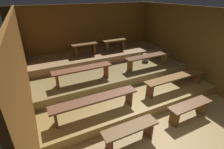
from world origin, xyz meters
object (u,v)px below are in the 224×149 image
(bench_floor_right, at_px, (190,108))
(bench_middle_left, at_px, (83,71))
(bench_lower_left, at_px, (95,101))
(bench_lower_right, at_px, (176,79))
(bench_upper_right, at_px, (114,43))
(bench_upper_left, at_px, (84,47))
(pail_middle, at_px, (146,58))
(bench_middle_right, at_px, (148,58))
(bench_floor_left, at_px, (130,131))

(bench_floor_right, bearing_deg, bench_middle_left, 133.77)
(bench_lower_left, height_order, bench_lower_right, same)
(bench_middle_left, bearing_deg, bench_upper_right, 39.72)
(bench_floor_right, height_order, bench_upper_left, bench_upper_left)
(bench_middle_left, xyz_separation_m, pail_middle, (2.48, 0.47, -0.20))
(bench_middle_left, bearing_deg, bench_middle_right, 0.00)
(bench_lower_right, bearing_deg, bench_upper_right, 103.68)
(bench_middle_right, height_order, pail_middle, bench_middle_right)
(bench_lower_left, height_order, bench_middle_right, bench_middle_right)
(bench_middle_right, distance_m, bench_upper_right, 1.51)
(bench_middle_right, bearing_deg, bench_floor_right, -97.94)
(bench_upper_left, bearing_deg, bench_lower_right, -55.04)
(bench_upper_left, bearing_deg, bench_middle_left, -110.56)
(bench_floor_left, height_order, bench_lower_left, bench_lower_left)
(bench_lower_right, height_order, bench_upper_right, bench_upper_right)
(bench_lower_left, distance_m, bench_lower_right, 2.40)
(bench_upper_left, height_order, pail_middle, bench_upper_left)
(bench_lower_right, height_order, bench_middle_right, bench_middle_right)
(bench_floor_right, xyz_separation_m, bench_middle_left, (-1.93, 2.01, 0.52))
(bench_upper_left, distance_m, pail_middle, 2.20)
(bench_middle_left, distance_m, pail_middle, 2.53)
(bench_floor_left, height_order, bench_upper_left, bench_upper_left)
(bench_lower_left, relative_size, bench_upper_left, 2.26)
(bench_upper_left, xyz_separation_m, bench_upper_right, (1.16, 0.00, 0.00))
(bench_floor_right, bearing_deg, pail_middle, 77.49)
(bench_lower_left, xyz_separation_m, bench_middle_right, (2.30, 1.14, 0.24))
(bench_lower_right, bearing_deg, bench_upper_left, 124.96)
(bench_floor_left, xyz_separation_m, bench_middle_right, (1.93, 2.01, 0.52))
(bench_floor_left, xyz_separation_m, bench_floor_right, (1.65, 0.00, 0.00))
(bench_floor_left, height_order, bench_lower_right, bench_lower_right)
(bench_lower_right, distance_m, bench_middle_right, 1.17)
(bench_lower_left, xyz_separation_m, bench_middle_left, (0.09, 1.14, 0.24))
(bench_upper_right, bearing_deg, bench_floor_left, -112.36)
(bench_floor_right, bearing_deg, bench_upper_left, 112.36)
(bench_floor_left, bearing_deg, bench_middle_right, 46.23)
(bench_floor_right, relative_size, bench_middle_left, 0.71)
(bench_floor_right, bearing_deg, bench_upper_right, 94.09)
(bench_floor_left, xyz_separation_m, pail_middle, (2.20, 2.48, 0.32))
(bench_lower_left, height_order, bench_middle_left, bench_middle_left)
(bench_floor_left, height_order, bench_middle_left, bench_middle_left)
(bench_floor_right, distance_m, bench_middle_right, 2.10)
(bench_floor_left, relative_size, bench_upper_left, 1.31)
(bench_middle_right, bearing_deg, bench_upper_right, 110.56)
(bench_floor_left, height_order, bench_floor_right, same)
(bench_lower_left, bearing_deg, bench_lower_right, 0.00)
(bench_lower_right, relative_size, pail_middle, 7.77)
(bench_floor_left, distance_m, bench_floor_right, 1.65)
(bench_lower_right, xyz_separation_m, bench_upper_left, (-1.78, 2.54, 0.47))
(bench_upper_left, xyz_separation_m, pail_middle, (1.95, -0.93, -0.42))
(pail_middle, bearing_deg, bench_middle_right, -119.81)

